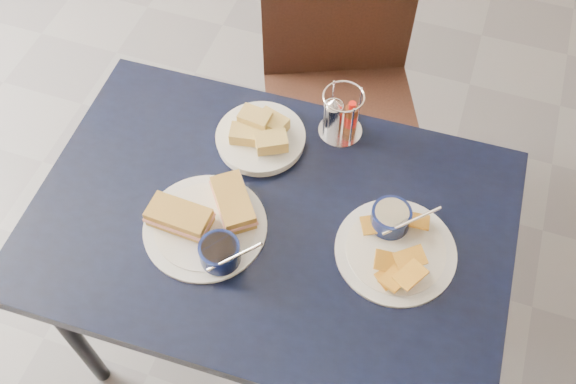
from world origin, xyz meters
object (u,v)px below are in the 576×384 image
(plantain_plate, at_px, (394,240))
(bread_basket, at_px, (261,136))
(condiment_caddy, at_px, (340,116))
(chair_far, at_px, (351,77))
(dining_table, at_px, (271,235))
(sandwich_plate, at_px, (209,224))

(plantain_plate, xyz_separation_m, bread_basket, (-0.38, 0.18, 0.00))
(condiment_caddy, bearing_deg, chair_far, 98.38)
(dining_table, xyz_separation_m, bread_basket, (-0.10, 0.20, 0.10))
(plantain_plate, bearing_deg, dining_table, -174.41)
(dining_table, xyz_separation_m, condiment_caddy, (0.08, 0.30, 0.13))
(dining_table, relative_size, condiment_caddy, 8.24)
(dining_table, height_order, condiment_caddy, condiment_caddy)
(chair_far, relative_size, bread_basket, 4.46)
(dining_table, bearing_deg, chair_far, 88.14)
(sandwich_plate, relative_size, plantain_plate, 1.13)
(dining_table, distance_m, sandwich_plate, 0.17)
(plantain_plate, relative_size, bread_basket, 1.24)
(dining_table, bearing_deg, bread_basket, 115.26)
(chair_far, height_order, sandwich_plate, chair_far)
(dining_table, distance_m, chair_far, 0.68)
(chair_far, bearing_deg, plantain_plate, -67.79)
(chair_far, xyz_separation_m, plantain_plate, (0.26, -0.64, 0.21))
(bread_basket, bearing_deg, dining_table, -64.74)
(bread_basket, xyz_separation_m, condiment_caddy, (0.17, 0.10, 0.03))
(sandwich_plate, relative_size, bread_basket, 1.40)
(plantain_plate, bearing_deg, bread_basket, 154.98)
(chair_far, distance_m, condiment_caddy, 0.45)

